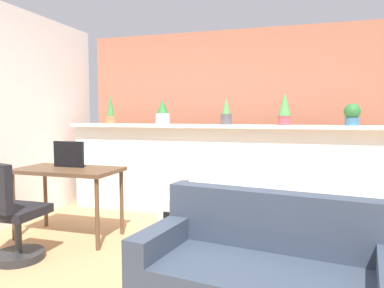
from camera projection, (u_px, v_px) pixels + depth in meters
name	position (u px, v px, depth m)	size (l,w,h in m)	color
ground_plane	(168.00, 286.00, 2.80)	(12.00, 12.00, 0.00)	tan
divider_wall	(223.00, 173.00, 4.66)	(4.24, 0.16, 1.16)	white
plant_shelf	(222.00, 126.00, 4.57)	(4.24, 0.30, 0.04)	white
brick_wall_behind	(232.00, 120.00, 5.17)	(4.24, 0.10, 2.50)	#AD664C
potted_plant_0	(111.00, 112.00, 5.01)	(0.15, 0.15, 0.38)	#C66B42
potted_plant_1	(163.00, 113.00, 4.77)	(0.18, 0.18, 0.32)	silver
potted_plant_2	(226.00, 113.00, 4.57)	(0.14, 0.14, 0.34)	#4C4C51
potted_plant_3	(285.00, 108.00, 4.33)	(0.15, 0.15, 0.39)	#B7474C
potted_plant_4	(352.00, 114.00, 4.14)	(0.18, 0.18, 0.25)	#386B84
desk	(68.00, 176.00, 3.88)	(1.10, 0.60, 0.75)	brown
tv_monitor	(69.00, 154.00, 3.95)	(0.36, 0.04, 0.28)	black
office_chair	(12.00, 219.00, 3.23)	(0.50, 0.50, 0.91)	#262628
side_cube_shelf	(184.00, 221.00, 3.64)	(0.40, 0.41, 0.50)	silver
vase_on_shelf	(185.00, 189.00, 3.58)	(0.08, 0.08, 0.18)	#2D2D33
couch	(265.00, 280.00, 2.28)	(1.66, 0.99, 0.80)	#333D4C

